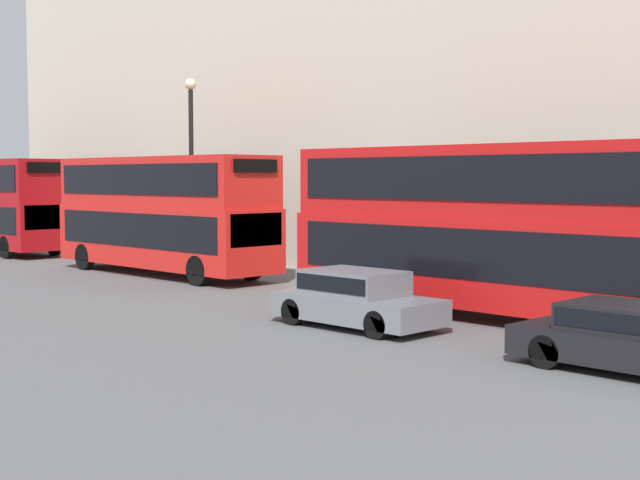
% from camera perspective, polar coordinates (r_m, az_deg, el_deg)
% --- Properties ---
extents(bus_leading, '(2.59, 11.40, 4.33)m').
position_cam_1_polar(bus_leading, '(22.65, 10.88, 1.05)').
color(bus_leading, red).
rests_on(bus_leading, ground).
extents(bus_second_in_queue, '(2.59, 10.35, 4.26)m').
position_cam_1_polar(bus_second_in_queue, '(32.73, -10.01, 1.90)').
color(bus_second_in_queue, red).
rests_on(bus_second_in_queue, ground).
extents(car_hatchback, '(1.81, 4.20, 1.35)m').
position_cam_1_polar(car_hatchback, '(21.05, 2.29, -3.68)').
color(car_hatchback, slate).
rests_on(car_hatchback, ground).
extents(street_lamp, '(0.44, 0.44, 7.32)m').
position_cam_1_polar(street_lamp, '(34.73, -8.24, 5.50)').
color(street_lamp, black).
rests_on(street_lamp, ground).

